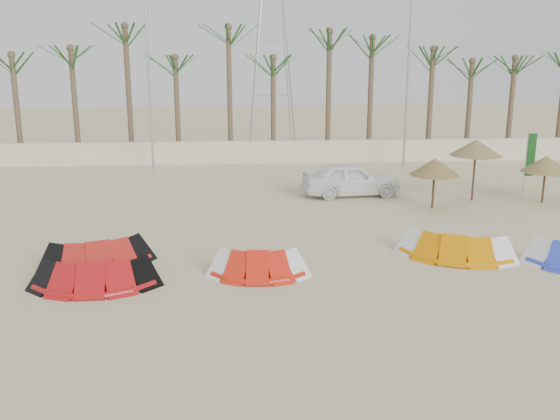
{
  "coord_description": "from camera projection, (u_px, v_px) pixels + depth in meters",
  "views": [
    {
      "loc": [
        -1.43,
        -14.19,
        6.59
      ],
      "look_at": [
        0.0,
        6.0,
        1.3
      ],
      "focal_mm": 40.0,
      "sensor_mm": 36.0,
      "label": 1
    }
  ],
  "objects": [
    {
      "name": "pylon",
      "position": [
        272.0,
        147.0,
        42.55
      ],
      "size": [
        3.0,
        3.0,
        14.0
      ],
      "primitive_type": null,
      "color": "#A5A8AD",
      "rests_on": "ground"
    },
    {
      "name": "ground",
      "position": [
        297.0,
        322.0,
        15.46
      ],
      "size": [
        120.0,
        120.0,
        0.0
      ],
      "primitive_type": "plane",
      "color": "#CCBE83",
      "rests_on": "ground"
    },
    {
      "name": "kite_red_left",
      "position": [
        100.0,
        250.0,
        19.63
      ],
      "size": [
        3.68,
        2.36,
        0.9
      ],
      "color": "#AF1E17",
      "rests_on": "ground"
    },
    {
      "name": "palm_line",
      "position": [
        270.0,
        50.0,
        36.56
      ],
      "size": [
        52.0,
        4.0,
        7.7
      ],
      "color": "brown",
      "rests_on": "ground"
    },
    {
      "name": "parasol_right",
      "position": [
        546.0,
        164.0,
        26.88
      ],
      "size": [
        2.07,
        2.07,
        2.07
      ],
      "color": "#4C331E",
      "rests_on": "ground"
    },
    {
      "name": "parasol_left",
      "position": [
        435.0,
        167.0,
        25.91
      ],
      "size": [
        2.06,
        2.06,
        2.13
      ],
      "color": "#4C331E",
      "rests_on": "ground"
    },
    {
      "name": "car",
      "position": [
        351.0,
        179.0,
        28.45
      ],
      "size": [
        4.62,
        2.23,
        1.52
      ],
      "primitive_type": "imported",
      "rotation": [
        0.0,
        0.0,
        1.67
      ],
      "color": "white",
      "rests_on": "ground"
    },
    {
      "name": "kite_red_mid",
      "position": [
        97.0,
        270.0,
        17.8
      ],
      "size": [
        3.56,
        1.62,
        0.9
      ],
      "color": "#A71012",
      "rests_on": "ground"
    },
    {
      "name": "kite_orange",
      "position": [
        452.0,
        243.0,
        20.31
      ],
      "size": [
        4.06,
        2.8,
        0.9
      ],
      "color": "#D67900",
      "rests_on": "ground"
    },
    {
      "name": "lamp_b",
      "position": [
        149.0,
        63.0,
        32.9
      ],
      "size": [
        1.25,
        0.14,
        11.0
      ],
      "color": "#A5A8AD",
      "rests_on": "ground"
    },
    {
      "name": "lamp_c",
      "position": [
        409.0,
        63.0,
        33.86
      ],
      "size": [
        1.25,
        0.14,
        11.0
      ],
      "color": "#A5A8AD",
      "rests_on": "ground"
    },
    {
      "name": "flag_green",
      "position": [
        530.0,
        157.0,
        28.34
      ],
      "size": [
        0.45,
        0.04,
        3.01
      ],
      "color": "#A5A8AD",
      "rests_on": "ground"
    },
    {
      "name": "parasol_mid",
      "position": [
        476.0,
        148.0,
        27.12
      ],
      "size": [
        2.25,
        2.25,
        2.72
      ],
      "color": "#4C331E",
      "rests_on": "ground"
    },
    {
      "name": "kite_red_right",
      "position": [
        258.0,
        260.0,
        18.64
      ],
      "size": [
        3.03,
        1.68,
        0.9
      ],
      "color": "red",
      "rests_on": "ground"
    },
    {
      "name": "boundary_wall",
      "position": [
        261.0,
        152.0,
        36.53
      ],
      "size": [
        60.0,
        0.3,
        1.3
      ],
      "primitive_type": "cube",
      "color": "beige",
      "rests_on": "ground"
    }
  ]
}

